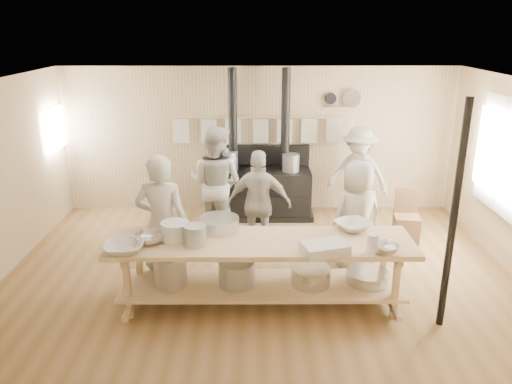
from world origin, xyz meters
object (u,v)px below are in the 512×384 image
stove (259,188)px  prep_table (261,265)px  cook_by_window (358,174)px  cook_center (357,216)px  cook_left (216,184)px  chair (406,226)px  roasting_pan (325,248)px  cook_far_left (162,224)px  cook_right (259,204)px

stove → prep_table: bearing=-90.0°
prep_table → cook_by_window: (1.72, 2.85, 0.30)m
stove → cook_center: 2.45m
cook_left → cook_center: 2.26m
prep_table → cook_center: 1.67m
stove → cook_left: stove is taller
stove → chair: bearing=-25.3°
cook_center → roasting_pan: (-0.62, -1.31, 0.12)m
cook_by_window → chair: cook_by_window is taller
cook_left → cook_by_window: 2.54m
cook_far_left → cook_by_window: 3.85m
cook_left → cook_right: size_ratio=1.15×
cook_center → cook_right: bearing=-37.9°
prep_table → chair: bearing=39.3°
cook_far_left → cook_by_window: (2.96, 2.46, -0.08)m
cook_far_left → cook_by_window: bearing=-138.2°
chair → roasting_pan: 2.85m
prep_table → chair: size_ratio=4.38×
cook_far_left → stove: bearing=-113.2°
cook_left → cook_far_left: bearing=92.8°
cook_left → cook_center: (2.01, -1.04, -0.13)m
cook_right → cook_by_window: bearing=-133.0°
roasting_pan → cook_far_left: bearing=159.7°
stove → cook_right: bearing=-90.2°
cook_left → chair: 3.09m
cook_far_left → chair: 3.94m
cook_by_window → roasting_pan: 3.34m
cook_right → roasting_pan: 1.89m
cook_by_window → stove: bearing=-158.0°
cook_left → cook_right: (0.67, -0.59, -0.12)m
cook_center → cook_left: bearing=-46.7°
cook_center → stove: bearing=-76.4°
cook_left → chair: cook_left is taller
chair → roasting_pan: roasting_pan is taller
prep_table → cook_by_window: bearing=58.9°
prep_table → roasting_pan: bearing=-24.9°
stove → cook_center: bearing=-56.9°
cook_center → prep_table: bearing=16.8°
chair → cook_far_left: bearing=-149.0°
stove → cook_far_left: stove is taller
prep_table → cook_far_left: bearing=162.5°
prep_table → stove: bearing=90.0°
cook_left → prep_table: bearing=130.5°
cook_right → cook_far_left: bearing=47.1°
cook_center → cook_by_window: cook_by_window is taller
stove → cook_by_window: stove is taller
cook_right → cook_by_window: 2.24m
prep_table → cook_center: (1.33, 0.98, 0.26)m
cook_left → stove: bearing=-102.2°
cook_right → roasting_pan: cook_right is taller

